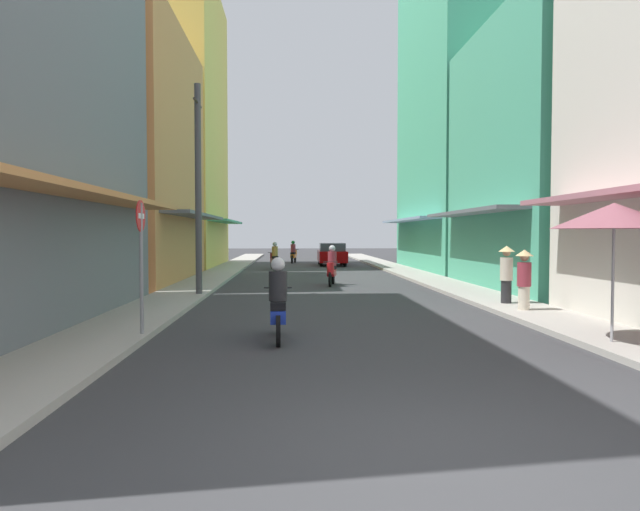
{
  "coord_description": "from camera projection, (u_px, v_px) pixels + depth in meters",
  "views": [
    {
      "loc": [
        -1.21,
        -4.84,
        2.0
      ],
      "look_at": [
        -0.0,
        18.47,
        1.12
      ],
      "focal_mm": 31.23,
      "sensor_mm": 36.0,
      "label": 1
    }
  ],
  "objects": [
    {
      "name": "motorbike_blue",
      "position": [
        278.0,
        303.0,
        10.47
      ],
      "size": [
        0.55,
        1.81,
        1.58
      ],
      "color": "black",
      "rests_on": "ground"
    },
    {
      "name": "motorbike_maroon",
      "position": [
        274.0,
        257.0,
        31.99
      ],
      "size": [
        0.64,
        1.78,
        1.58
      ],
      "color": "black",
      "rests_on": "ground"
    },
    {
      "name": "parked_car",
      "position": [
        332.0,
        254.0,
        35.99
      ],
      "size": [
        1.81,
        4.12,
        1.45
      ],
      "color": "#8C0000",
      "rests_on": "ground"
    },
    {
      "name": "building_left_mid",
      "position": [
        112.0,
        156.0,
        23.21
      ],
      "size": [
        7.05,
        10.26,
        10.54
      ],
      "color": "#D88C4C",
      "rests_on": "ground"
    },
    {
      "name": "motorbike_orange",
      "position": [
        294.0,
        253.0,
        38.94
      ],
      "size": [
        0.59,
        1.8,
        1.58
      ],
      "color": "black",
      "rests_on": "ground"
    },
    {
      "name": "vendor_umbrella",
      "position": [
        614.0,
        216.0,
        9.66
      ],
      "size": [
        2.1,
        2.1,
        2.55
      ],
      "color": "#99999E",
      "rests_on": "ground"
    },
    {
      "name": "building_right_far",
      "position": [
        471.0,
        113.0,
        30.52
      ],
      "size": [
        7.05,
        11.49,
        17.39
      ],
      "color": "#4CB28C",
      "rests_on": "ground"
    },
    {
      "name": "street_sign_no_entry",
      "position": [
        141.0,
        250.0,
        10.5
      ],
      "size": [
        0.07,
        0.6,
        2.65
      ],
      "color": "gray",
      "rests_on": "ground"
    },
    {
      "name": "ground_plane",
      "position": [
        317.0,
        278.0,
        25.76
      ],
      "size": [
        109.27,
        109.27,
        0.0
      ],
      "primitive_type": "plane",
      "color": "#38383A"
    },
    {
      "name": "pedestrian_foreground",
      "position": [
        524.0,
        278.0,
        13.86
      ],
      "size": [
        0.44,
        0.44,
        1.63
      ],
      "color": "beige",
      "rests_on": "ground"
    },
    {
      "name": "building_right_mid",
      "position": [
        566.0,
        158.0,
        20.04
      ],
      "size": [
        7.05,
        8.99,
        9.55
      ],
      "color": "#4CB28C",
      "rests_on": "ground"
    },
    {
      "name": "motorbike_red",
      "position": [
        332.0,
        268.0,
        21.8
      ],
      "size": [
        0.59,
        1.8,
        1.58
      ],
      "color": "black",
      "rests_on": "ground"
    },
    {
      "name": "building_left_far",
      "position": [
        169.0,
        128.0,
        34.02
      ],
      "size": [
        7.05,
        10.4,
        17.07
      ],
      "color": "#EFD159",
      "rests_on": "ground"
    },
    {
      "name": "sidewalk_right",
      "position": [
        420.0,
        276.0,
        26.0
      ],
      "size": [
        1.8,
        57.67,
        0.12
      ],
      "primitive_type": "cube",
      "color": "#ADA89E",
      "rests_on": "ground"
    },
    {
      "name": "pedestrian_midway",
      "position": [
        506.0,
        273.0,
        15.22
      ],
      "size": [
        0.44,
        0.44,
        1.69
      ],
      "color": "#262628",
      "rests_on": "ground"
    },
    {
      "name": "utility_pole",
      "position": [
        198.0,
        189.0,
        17.57
      ],
      "size": [
        0.2,
        1.2,
        6.74
      ],
      "color": "#4C4C4F",
      "rests_on": "ground"
    },
    {
      "name": "sidewalk_left",
      "position": [
        213.0,
        277.0,
        25.51
      ],
      "size": [
        1.8,
        57.67,
        0.12
      ],
      "primitive_type": "cube",
      "color": "#ADA89E",
      "rests_on": "ground"
    }
  ]
}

